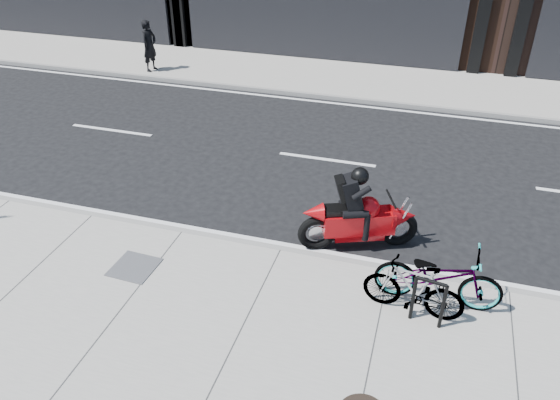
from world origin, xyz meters
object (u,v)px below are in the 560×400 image
(bicycle_rear, at_px, (414,288))
(utility_grate, at_px, (134,267))
(motorcycle, at_px, (364,216))
(bicycle_front, at_px, (439,276))
(bike_rack, at_px, (429,298))
(pedestrian, at_px, (149,46))

(bicycle_rear, bearing_deg, utility_grate, -81.03)
(bicycle_rear, height_order, motorcycle, motorcycle)
(utility_grate, bearing_deg, bicycle_front, 6.98)
(bicycle_front, height_order, motorcycle, motorcycle)
(bike_rack, xyz_separation_m, bicycle_rear, (-0.24, 0.19, -0.02))
(motorcycle, height_order, pedestrian, pedestrian)
(bicycle_front, xyz_separation_m, pedestrian, (-9.93, 9.10, 0.32))
(bicycle_rear, bearing_deg, pedestrian, -128.98)
(bike_rack, bearing_deg, utility_grate, -178.94)
(bicycle_front, bearing_deg, pedestrian, 46.31)
(bike_rack, bearing_deg, bicycle_front, 77.90)
(bike_rack, xyz_separation_m, pedestrian, (-9.82, 9.63, 0.35))
(bike_rack, height_order, bicycle_rear, bicycle_rear)
(pedestrian, bearing_deg, bike_rack, -124.19)
(bicycle_front, distance_m, pedestrian, 13.48)
(bike_rack, xyz_separation_m, motorcycle, (-1.29, 1.87, 0.06))
(bike_rack, xyz_separation_m, bicycle_front, (0.11, 0.53, 0.03))
(bicycle_front, relative_size, motorcycle, 0.92)
(bicycle_front, xyz_separation_m, utility_grate, (-5.13, -0.63, -0.52))
(motorcycle, bearing_deg, bicycle_rear, -79.93)
(bicycle_rear, bearing_deg, bike_rack, 57.54)
(bike_rack, height_order, utility_grate, bike_rack)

